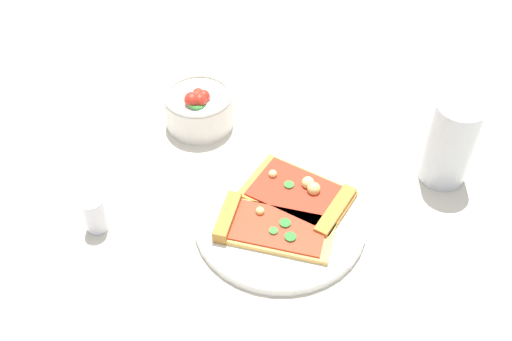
{
  "coord_description": "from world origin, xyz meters",
  "views": [
    {
      "loc": [
        0.49,
        -0.32,
        0.69
      ],
      "look_at": [
        -0.07,
        -0.04,
        0.03
      ],
      "focal_mm": 43.23,
      "sensor_mm": 36.0,
      "label": 1
    }
  ],
  "objects": [
    {
      "name": "pepper_shaker",
      "position": [
        -0.1,
        -0.27,
        0.03
      ],
      "size": [
        0.03,
        0.03,
        0.07
      ],
      "color": "silver",
      "rests_on": "ground_plane"
    },
    {
      "name": "pizza_slice_far",
      "position": [
        0.02,
        -0.07,
        0.02
      ],
      "size": [
        0.17,
        0.17,
        0.02
      ],
      "color": "#E5B256",
      "rests_on": "plate"
    },
    {
      "name": "pizza_slice_near",
      "position": [
        -0.0,
        0.0,
        0.02
      ],
      "size": [
        0.18,
        0.16,
        0.03
      ],
      "color": "gold",
      "rests_on": "plate"
    },
    {
      "name": "soda_glass",
      "position": [
        0.04,
        0.22,
        0.06
      ],
      "size": [
        0.07,
        0.07,
        0.14
      ],
      "color": "silver",
      "rests_on": "ground_plane"
    },
    {
      "name": "salad_bowl",
      "position": [
        -0.24,
        -0.05,
        0.03
      ],
      "size": [
        0.11,
        0.11,
        0.08
      ],
      "color": "white",
      "rests_on": "ground_plane"
    },
    {
      "name": "ground_plane",
      "position": [
        0.0,
        0.0,
        0.0
      ],
      "size": [
        2.4,
        2.4,
        0.0
      ],
      "primitive_type": "plane",
      "color": "beige",
      "rests_on": "ground"
    },
    {
      "name": "plate",
      "position": [
        0.01,
        -0.04,
        0.01
      ],
      "size": [
        0.24,
        0.24,
        0.01
      ],
      "primitive_type": "cylinder",
      "color": "silver",
      "rests_on": "ground_plane"
    }
  ]
}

